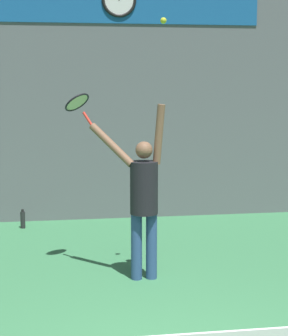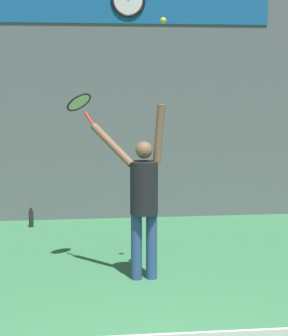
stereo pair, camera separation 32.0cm
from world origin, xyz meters
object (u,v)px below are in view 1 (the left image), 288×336
object	(u,v)px
scoreboard_clock	(119,0)
water_bottle	(23,220)
tennis_racket	(78,104)
tennis_ball	(163,21)
tennis_player	(143,195)

from	to	relation	value
scoreboard_clock	water_bottle	xyz separation A→B (m)	(-1.61, -0.44, -3.48)
tennis_racket	scoreboard_clock	bearing A→B (deg)	73.02
tennis_ball	water_bottle	xyz separation A→B (m)	(-1.71, 2.84, -2.84)
scoreboard_clock	tennis_racket	bearing A→B (deg)	-106.98
scoreboard_clock	tennis_ball	xyz separation A→B (m)	(0.10, -3.29, -0.64)
scoreboard_clock	tennis_ball	world-z (taller)	scoreboard_clock
tennis_player	scoreboard_clock	bearing A→B (deg)	87.96
scoreboard_clock	tennis_ball	distance (m)	3.35
tennis_player	water_bottle	world-z (taller)	tennis_player
tennis_ball	tennis_player	bearing A→B (deg)	158.66
water_bottle	tennis_racket	bearing A→B (deg)	-70.98
tennis_racket	tennis_ball	bearing A→B (deg)	-31.71
scoreboard_clock	tennis_player	size ratio (longest dim) A/B	0.28
tennis_ball	water_bottle	size ratio (longest dim) A/B	0.23
tennis_racket	tennis_player	bearing A→B (deg)	-34.46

